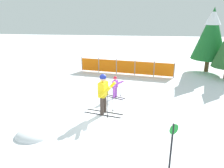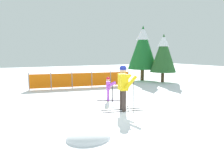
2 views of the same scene
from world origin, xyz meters
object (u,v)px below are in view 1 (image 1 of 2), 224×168
Objects in this scene: skier_child at (115,85)px; conifer_near at (211,33)px; skier_adult at (104,91)px; trail_marker at (172,144)px; safety_fence at (126,67)px.

conifer_near is at bearing 68.52° from skier_child.
skier_adult reaches higher than trail_marker.
conifer_near is at bearing 13.95° from safety_fence.
skier_adult is 1.91m from skier_child.
conifer_near is 2.89× the size of trail_marker.
safety_fence is at bearing 111.55° from skier_child.
conifer_near is (5.92, 5.66, 2.05)m from skier_child.
conifer_near is 11.69m from trail_marker.
trail_marker is (1.98, -5.20, 0.28)m from skier_child.
trail_marker is at bearing -109.97° from conifer_near.
skier_child is 0.73× the size of trail_marker.
skier_adult is at bearing -74.25° from skier_child.
skier_child reaches higher than safety_fence.
conifer_near reaches higher than skier_adult.
skier_child is at bearing -93.30° from safety_fence.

